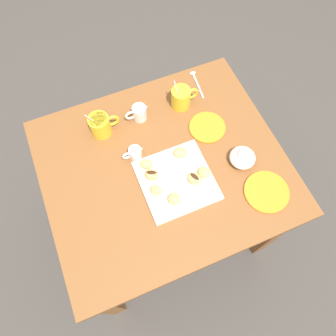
{
  "coord_description": "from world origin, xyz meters",
  "views": [
    {
      "loc": [
        -0.2,
        -0.53,
        1.94
      ],
      "look_at": [
        0.01,
        -0.03,
        0.77
      ],
      "focal_mm": 34.46,
      "sensor_mm": 36.0,
      "label": 1
    }
  ],
  "objects_px": {
    "pastry_plate_square": "(177,181)",
    "beignet_0": "(194,179)",
    "beignet_2": "(174,199)",
    "coffee_mug_yellow_left": "(101,125)",
    "chocolate_sauce_pitcher": "(135,153)",
    "beignet_6": "(156,190)",
    "coffee_mug_yellow_right": "(181,97)",
    "saucer_orange_left": "(267,192)",
    "beignet_3": "(204,172)",
    "ice_cream_bowl": "(243,157)",
    "dining_table": "(164,179)",
    "saucer_orange_right": "(207,127)",
    "beignet_4": "(146,164)",
    "beignet_1": "(152,175)",
    "cream_pitcher_white": "(139,113)",
    "beignet_5": "(180,153)"
  },
  "relations": [
    {
      "from": "dining_table",
      "to": "coffee_mug_yellow_left",
      "type": "xyz_separation_m",
      "value": [
        -0.18,
        0.25,
        0.19
      ]
    },
    {
      "from": "beignet_1",
      "to": "beignet_3",
      "type": "distance_m",
      "value": 0.21
    },
    {
      "from": "dining_table",
      "to": "cream_pitcher_white",
      "type": "bearing_deg",
      "value": 92.13
    },
    {
      "from": "dining_table",
      "to": "beignet_3",
      "type": "xyz_separation_m",
      "value": [
        0.13,
        -0.1,
        0.17
      ]
    },
    {
      "from": "beignet_2",
      "to": "coffee_mug_yellow_left",
      "type": "bearing_deg",
      "value": 111.11
    },
    {
      "from": "chocolate_sauce_pitcher",
      "to": "beignet_6",
      "type": "relative_size",
      "value": 1.98
    },
    {
      "from": "beignet_3",
      "to": "pastry_plate_square",
      "type": "bearing_deg",
      "value": 170.43
    },
    {
      "from": "coffee_mug_yellow_left",
      "to": "beignet_6",
      "type": "distance_m",
      "value": 0.37
    },
    {
      "from": "saucer_orange_left",
      "to": "beignet_3",
      "type": "relative_size",
      "value": 3.5
    },
    {
      "from": "pastry_plate_square",
      "to": "chocolate_sauce_pitcher",
      "type": "relative_size",
      "value": 3.04
    },
    {
      "from": "dining_table",
      "to": "pastry_plate_square",
      "type": "bearing_deg",
      "value": -76.26
    },
    {
      "from": "beignet_1",
      "to": "beignet_3",
      "type": "relative_size",
      "value": 1.1
    },
    {
      "from": "beignet_0",
      "to": "beignet_2",
      "type": "distance_m",
      "value": 0.12
    },
    {
      "from": "chocolate_sauce_pitcher",
      "to": "beignet_6",
      "type": "bearing_deg",
      "value": -84.01
    },
    {
      "from": "beignet_6",
      "to": "saucer_orange_left",
      "type": "bearing_deg",
      "value": -22.03
    },
    {
      "from": "pastry_plate_square",
      "to": "saucer_orange_right",
      "type": "height_order",
      "value": "pastry_plate_square"
    },
    {
      "from": "dining_table",
      "to": "beignet_0",
      "type": "xyz_separation_m",
      "value": [
        0.08,
        -0.11,
        0.17
      ]
    },
    {
      "from": "pastry_plate_square",
      "to": "beignet_4",
      "type": "bearing_deg",
      "value": 130.69
    },
    {
      "from": "beignet_5",
      "to": "beignet_6",
      "type": "distance_m",
      "value": 0.19
    },
    {
      "from": "ice_cream_bowl",
      "to": "beignet_0",
      "type": "bearing_deg",
      "value": -177.12
    },
    {
      "from": "pastry_plate_square",
      "to": "chocolate_sauce_pitcher",
      "type": "xyz_separation_m",
      "value": [
        -0.11,
        0.17,
        0.02
      ]
    },
    {
      "from": "coffee_mug_yellow_right",
      "to": "ice_cream_bowl",
      "type": "relative_size",
      "value": 1.41
    },
    {
      "from": "cream_pitcher_white",
      "to": "saucer_orange_left",
      "type": "relative_size",
      "value": 0.59
    },
    {
      "from": "coffee_mug_yellow_right",
      "to": "ice_cream_bowl",
      "type": "bearing_deg",
      "value": -71.8
    },
    {
      "from": "ice_cream_bowl",
      "to": "saucer_orange_right",
      "type": "bearing_deg",
      "value": 107.26
    },
    {
      "from": "pastry_plate_square",
      "to": "beignet_0",
      "type": "height_order",
      "value": "beignet_0"
    },
    {
      "from": "pastry_plate_square",
      "to": "beignet_1",
      "type": "relative_size",
      "value": 5.02
    },
    {
      "from": "pastry_plate_square",
      "to": "ice_cream_bowl",
      "type": "xyz_separation_m",
      "value": [
        0.28,
        -0.02,
        0.03
      ]
    },
    {
      "from": "beignet_0",
      "to": "coffee_mug_yellow_right",
      "type": "bearing_deg",
      "value": 74.3
    },
    {
      "from": "beignet_2",
      "to": "beignet_0",
      "type": "bearing_deg",
      "value": 23.7
    },
    {
      "from": "ice_cream_bowl",
      "to": "beignet_6",
      "type": "distance_m",
      "value": 0.37
    },
    {
      "from": "beignet_2",
      "to": "beignet_4",
      "type": "height_order",
      "value": "beignet_2"
    },
    {
      "from": "saucer_orange_left",
      "to": "beignet_0",
      "type": "height_order",
      "value": "beignet_0"
    },
    {
      "from": "saucer_orange_left",
      "to": "beignet_4",
      "type": "height_order",
      "value": "beignet_4"
    },
    {
      "from": "dining_table",
      "to": "beignet_4",
      "type": "distance_m",
      "value": 0.18
    },
    {
      "from": "coffee_mug_yellow_right",
      "to": "beignet_0",
      "type": "xyz_separation_m",
      "value": [
        -0.1,
        -0.36,
        -0.02
      ]
    },
    {
      "from": "pastry_plate_square",
      "to": "ice_cream_bowl",
      "type": "relative_size",
      "value": 2.68
    },
    {
      "from": "pastry_plate_square",
      "to": "beignet_4",
      "type": "height_order",
      "value": "beignet_4"
    },
    {
      "from": "beignet_3",
      "to": "ice_cream_bowl",
      "type": "bearing_deg",
      "value": 0.3
    },
    {
      "from": "saucer_orange_right",
      "to": "beignet_3",
      "type": "relative_size",
      "value": 3.09
    },
    {
      "from": "cream_pitcher_white",
      "to": "ice_cream_bowl",
      "type": "xyz_separation_m",
      "value": [
        0.31,
        -0.36,
        -0.01
      ]
    },
    {
      "from": "dining_table",
      "to": "cream_pitcher_white",
      "type": "height_order",
      "value": "cream_pitcher_white"
    },
    {
      "from": "saucer_orange_left",
      "to": "saucer_orange_right",
      "type": "bearing_deg",
      "value": 103.77
    },
    {
      "from": "beignet_6",
      "to": "beignet_2",
      "type": "bearing_deg",
      "value": -49.61
    },
    {
      "from": "coffee_mug_yellow_left",
      "to": "beignet_4",
      "type": "relative_size",
      "value": 2.86
    },
    {
      "from": "beignet_0",
      "to": "dining_table",
      "type": "bearing_deg",
      "value": 126.57
    },
    {
      "from": "pastry_plate_square",
      "to": "coffee_mug_yellow_right",
      "type": "xyz_separation_m",
      "value": [
        0.16,
        0.33,
        0.04
      ]
    },
    {
      "from": "pastry_plate_square",
      "to": "beignet_6",
      "type": "relative_size",
      "value": 6.02
    },
    {
      "from": "saucer_orange_right",
      "to": "beignet_4",
      "type": "bearing_deg",
      "value": -166.05
    },
    {
      "from": "saucer_orange_right",
      "to": "beignet_1",
      "type": "distance_m",
      "value": 0.33
    }
  ]
}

